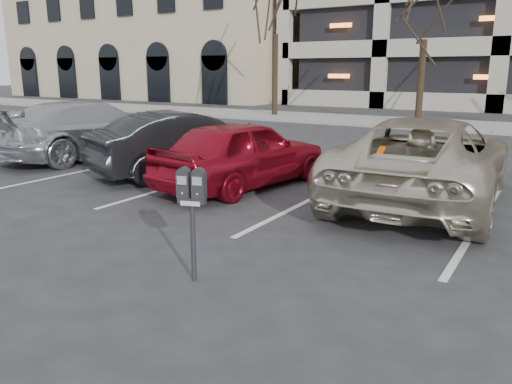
{
  "coord_description": "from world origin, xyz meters",
  "views": [
    {
      "loc": [
        2.33,
        -5.73,
        2.28
      ],
      "look_at": [
        -0.1,
        -1.78,
        1.14
      ],
      "focal_mm": 35.0,
      "sensor_mm": 36.0,
      "label": 1
    }
  ],
  "objects": [
    {
      "name": "car_red",
      "position": [
        -3.01,
        2.44,
        0.68
      ],
      "size": [
        2.21,
        4.2,
        1.36
      ],
      "primitive_type": "imported",
      "rotation": [
        0.0,
        0.0,
        2.99
      ],
      "color": "maroon",
      "rests_on": "ground"
    },
    {
      "name": "stall_lines",
      "position": [
        -1.4,
        2.3,
        0.01
      ],
      "size": [
        16.9,
        5.2,
        0.0
      ],
      "color": "silver",
      "rests_on": "ground"
    },
    {
      "name": "suv_silver",
      "position": [
        0.32,
        3.17,
        0.75
      ],
      "size": [
        2.78,
        5.51,
        1.5
      ],
      "rotation": [
        0.0,
        0.0,
        3.2
      ],
      "color": "beige",
      "rests_on": "ground"
    },
    {
      "name": "office_building",
      "position": [
        -28.0,
        29.92,
        7.49
      ],
      "size": [
        26.0,
        16.2,
        15.0
      ],
      "color": "tan",
      "rests_on": "ground"
    },
    {
      "name": "ground",
      "position": [
        0.0,
        0.0,
        0.0
      ],
      "size": [
        140.0,
        140.0,
        0.0
      ],
      "primitive_type": "plane",
      "color": "#28282B",
      "rests_on": "ground"
    },
    {
      "name": "parking_meter",
      "position": [
        -0.96,
        -1.7,
        0.96
      ],
      "size": [
        0.34,
        0.21,
        1.25
      ],
      "rotation": [
        0.0,
        0.0,
        0.3
      ],
      "color": "black",
      "rests_on": "ground"
    },
    {
      "name": "car_silver",
      "position": [
        -8.35,
        3.23,
        0.75
      ],
      "size": [
        2.59,
        5.34,
        1.5
      ],
      "primitive_type": "imported",
      "rotation": [
        0.0,
        0.0,
        3.04
      ],
      "color": "#AAACB2",
      "rests_on": "ground"
    },
    {
      "name": "sidewalk",
      "position": [
        0.0,
        16.0,
        0.06
      ],
      "size": [
        80.0,
        4.0,
        0.12
      ],
      "primitive_type": "cube",
      "color": "gray",
      "rests_on": "ground"
    },
    {
      "name": "car_dark",
      "position": [
        -4.76,
        2.84,
        0.7
      ],
      "size": [
        2.99,
        4.47,
        1.39
      ],
      "primitive_type": "imported",
      "rotation": [
        0.0,
        0.0,
        2.75
      ],
      "color": "black",
      "rests_on": "ground"
    }
  ]
}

